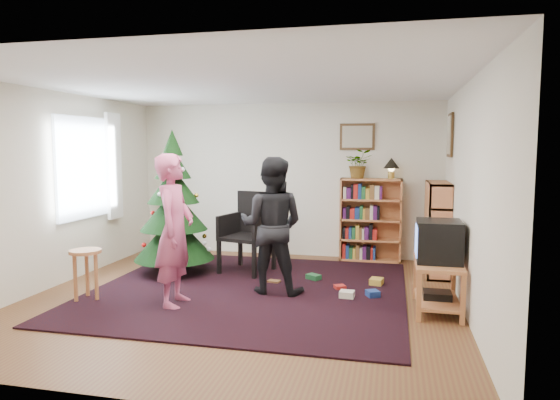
% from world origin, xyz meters
% --- Properties ---
extents(floor, '(5.00, 5.00, 0.00)m').
position_xyz_m(floor, '(0.00, 0.00, 0.00)').
color(floor, brown).
rests_on(floor, ground).
extents(ceiling, '(5.00, 5.00, 0.00)m').
position_xyz_m(ceiling, '(0.00, 0.00, 2.50)').
color(ceiling, white).
rests_on(ceiling, wall_back).
extents(wall_back, '(5.00, 0.02, 2.50)m').
position_xyz_m(wall_back, '(0.00, 2.50, 1.25)').
color(wall_back, silver).
rests_on(wall_back, floor).
extents(wall_front, '(5.00, 0.02, 2.50)m').
position_xyz_m(wall_front, '(0.00, -2.50, 1.25)').
color(wall_front, silver).
rests_on(wall_front, floor).
extents(wall_left, '(0.02, 5.00, 2.50)m').
position_xyz_m(wall_left, '(-2.50, 0.00, 1.25)').
color(wall_left, silver).
rests_on(wall_left, floor).
extents(wall_right, '(0.02, 5.00, 2.50)m').
position_xyz_m(wall_right, '(2.50, 0.00, 1.25)').
color(wall_right, silver).
rests_on(wall_right, floor).
extents(rug, '(3.80, 3.60, 0.02)m').
position_xyz_m(rug, '(0.00, 0.30, 0.01)').
color(rug, black).
rests_on(rug, floor).
extents(window_pane, '(0.04, 1.20, 1.40)m').
position_xyz_m(window_pane, '(-2.47, 0.60, 1.50)').
color(window_pane, silver).
rests_on(window_pane, wall_left).
extents(curtain, '(0.06, 0.35, 1.60)m').
position_xyz_m(curtain, '(-2.43, 1.30, 1.50)').
color(curtain, white).
rests_on(curtain, wall_left).
extents(picture_back, '(0.55, 0.03, 0.42)m').
position_xyz_m(picture_back, '(1.15, 2.48, 1.95)').
color(picture_back, '#4C3319').
rests_on(picture_back, wall_back).
extents(picture_right, '(0.03, 0.50, 0.60)m').
position_xyz_m(picture_right, '(2.48, 1.75, 1.95)').
color(picture_right, '#4C3319').
rests_on(picture_right, wall_right).
extents(christmas_tree, '(1.12, 1.12, 2.03)m').
position_xyz_m(christmas_tree, '(-1.27, 0.88, 0.85)').
color(christmas_tree, '#3F2816').
rests_on(christmas_tree, rug).
extents(bookshelf_back, '(0.95, 0.30, 1.30)m').
position_xyz_m(bookshelf_back, '(1.39, 2.34, 0.66)').
color(bookshelf_back, '#C47046').
rests_on(bookshelf_back, floor).
extents(bookshelf_right, '(0.30, 0.95, 1.30)m').
position_xyz_m(bookshelf_right, '(2.34, 1.73, 0.66)').
color(bookshelf_right, '#C47046').
rests_on(bookshelf_right, floor).
extents(tv_stand, '(0.49, 0.88, 0.55)m').
position_xyz_m(tv_stand, '(2.22, 0.03, 0.32)').
color(tv_stand, '#C47046').
rests_on(tv_stand, floor).
extents(crt_tv, '(0.47, 0.51, 0.45)m').
position_xyz_m(crt_tv, '(2.22, 0.03, 0.77)').
color(crt_tv, black).
rests_on(crt_tv, tv_stand).
extents(armchair, '(0.76, 0.77, 1.15)m').
position_xyz_m(armchair, '(-0.29, 1.28, 0.62)').
color(armchair, black).
rests_on(armchair, rug).
extents(stool, '(0.36, 0.36, 0.60)m').
position_xyz_m(stool, '(-1.74, -0.51, 0.47)').
color(stool, '#C47046').
rests_on(stool, floor).
extents(person_standing, '(0.46, 0.66, 1.71)m').
position_xyz_m(person_standing, '(-0.65, -0.44, 0.86)').
color(person_standing, '#B74970').
rests_on(person_standing, rug).
extents(person_by_chair, '(0.83, 0.65, 1.67)m').
position_xyz_m(person_by_chair, '(0.29, 0.28, 0.84)').
color(person_by_chair, black).
rests_on(person_by_chair, rug).
extents(potted_plant, '(0.45, 0.40, 0.45)m').
position_xyz_m(potted_plant, '(1.19, 2.34, 1.53)').
color(potted_plant, gray).
rests_on(potted_plant, bookshelf_back).
extents(table_lamp, '(0.24, 0.24, 0.33)m').
position_xyz_m(table_lamp, '(1.69, 2.34, 1.52)').
color(table_lamp, '#A57F33').
rests_on(table_lamp, bookshelf_back).
extents(floor_clutter, '(1.52, 0.92, 0.08)m').
position_xyz_m(floor_clutter, '(1.05, 0.61, 0.04)').
color(floor_clutter, '#A51E19').
rests_on(floor_clutter, rug).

